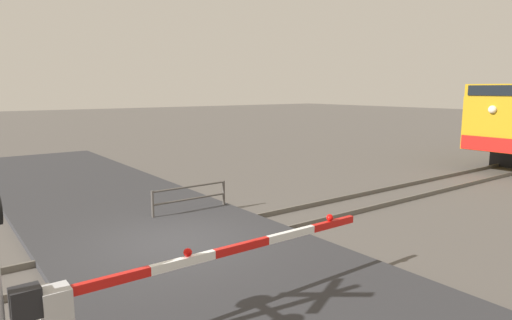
% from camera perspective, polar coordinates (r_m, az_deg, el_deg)
% --- Properties ---
extents(ground_plane, '(160.00, 160.00, 0.00)m').
position_cam_1_polar(ground_plane, '(11.25, -10.41, -11.03)').
color(ground_plane, '#514C47').
extents(rail_track_left, '(0.08, 80.00, 0.15)m').
position_cam_1_polar(rail_track_left, '(11.84, -11.98, -9.67)').
color(rail_track_left, '#59544C').
rests_on(rail_track_left, ground_plane).
extents(rail_track_right, '(0.08, 80.00, 0.15)m').
position_cam_1_polar(rail_track_right, '(10.62, -8.66, -11.79)').
color(rail_track_right, '#59544C').
rests_on(rail_track_right, ground_plane).
extents(road_surface, '(36.00, 6.03, 0.16)m').
position_cam_1_polar(road_surface, '(11.22, -10.42, -10.65)').
color(road_surface, '#2D2D30').
rests_on(road_surface, ground_plane).
extents(crossing_gate, '(0.36, 6.29, 1.40)m').
position_cam_1_polar(crossing_gate, '(6.89, -17.42, -16.85)').
color(crossing_gate, silver).
rests_on(crossing_gate, ground_plane).
extents(guard_railing, '(0.08, 2.52, 0.95)m').
position_cam_1_polar(guard_railing, '(13.68, -8.54, -4.64)').
color(guard_railing, '#4C4742').
rests_on(guard_railing, ground_plane).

